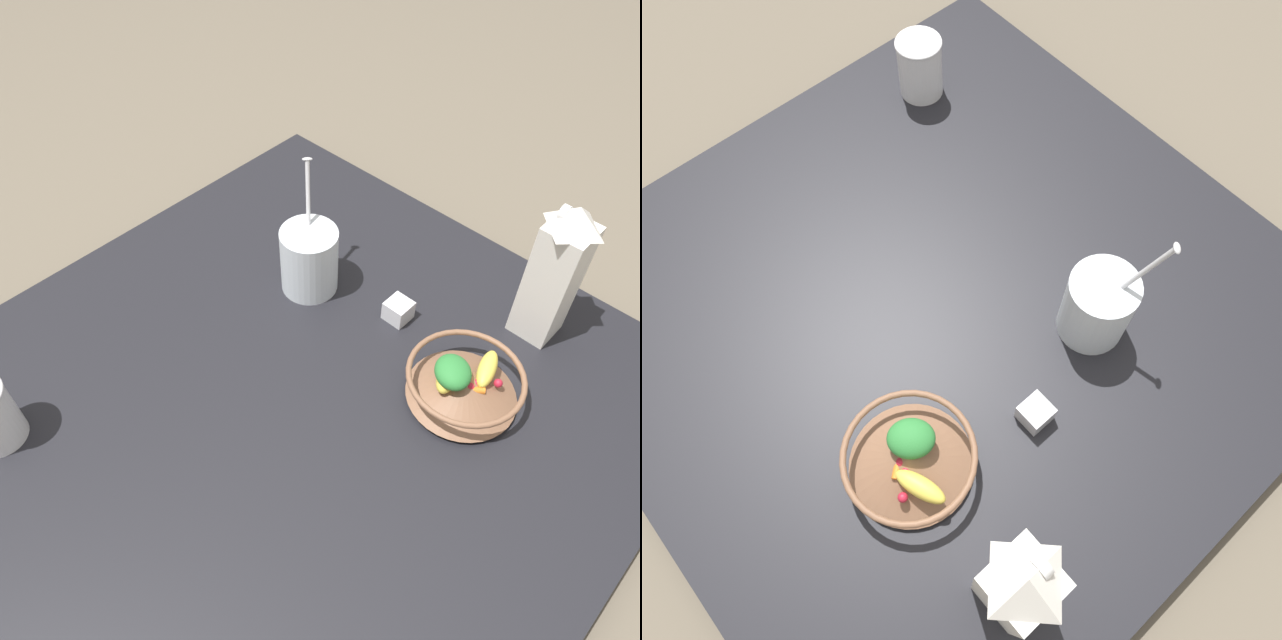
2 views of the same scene
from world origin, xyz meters
TOP-DOWN VIEW (x-y plane):
  - ground_plane at (0.00, 0.00)m, footprint 6.00×6.00m
  - countertop at (0.00, 0.00)m, footprint 1.13×1.13m
  - fruit_bowl at (-0.18, 0.22)m, footprint 0.20×0.20m
  - milk_carton at (-0.41, 0.23)m, footprint 0.08×0.08m
  - yogurt_tub at (-0.20, -0.16)m, footprint 0.12×0.12m
  - drinking_cup at (0.40, -0.29)m, footprint 0.09×0.09m
  - spice_jar at (-0.25, 0.02)m, footprint 0.05×0.05m

SIDE VIEW (x-z plane):
  - ground_plane at x=0.00m, z-range 0.00..0.00m
  - countertop at x=0.00m, z-range 0.00..0.05m
  - spice_jar at x=-0.25m, z-range 0.05..0.09m
  - fruit_bowl at x=-0.18m, z-range 0.04..0.14m
  - drinking_cup at x=0.40m, z-range 0.05..0.17m
  - yogurt_tub at x=-0.20m, z-range 0.00..0.25m
  - milk_carton at x=-0.41m, z-range 0.05..0.34m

